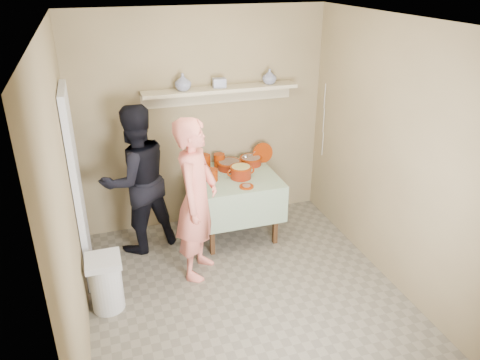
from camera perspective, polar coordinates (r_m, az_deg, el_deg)
name	(u,v)px	position (r m, az deg, el deg)	size (l,w,h in m)	color
ground	(249,300)	(4.74, 1.10, -14.44)	(3.50, 3.50, 0.00)	#6D6556
tile_panel	(78,188)	(4.85, -19.19, -0.98)	(0.06, 0.70, 2.00)	silver
plate_stack_a	(205,162)	(5.60, -4.31, 2.23)	(0.13, 0.13, 0.18)	maroon
plate_stack_b	(219,160)	(5.66, -2.54, 2.43)	(0.13, 0.13, 0.16)	maroon
bowl_stack	(212,175)	(5.30, -3.46, 0.62)	(0.14, 0.14, 0.14)	maroon
empty_bowl	(209,173)	(5.45, -3.80, 0.81)	(0.16, 0.16, 0.05)	maroon
propped_lid	(263,153)	(5.78, 2.78, 3.32)	(0.26, 0.26, 0.02)	maroon
vase_right	(269,76)	(5.60, 3.61, 12.49)	(0.17, 0.17, 0.17)	navy
vase_left	(183,82)	(5.31, -6.98, 11.77)	(0.18, 0.18, 0.19)	navy
ceramic_box	(219,83)	(5.42, -2.55, 11.74)	(0.15, 0.10, 0.10)	navy
person_cook	(197,200)	(4.70, -5.33, -2.40)	(0.62, 0.41, 1.71)	#EF7967
person_helper	(136,180)	(5.25, -12.52, 0.03)	(0.82, 0.64, 1.69)	black
room_shell	(251,147)	(3.92, 1.29, 4.10)	(3.04, 3.54, 2.62)	#907D58
serving_table	(234,185)	(5.49, -0.71, -0.57)	(0.97, 0.97, 0.76)	#4C2D16
cazuela_meat_a	(229,164)	(5.60, -1.34, 1.92)	(0.30, 0.30, 0.10)	#620F02
cazuela_meat_b	(251,160)	(5.72, 1.33, 2.43)	(0.28, 0.28, 0.10)	#620F02
ladle	(246,157)	(5.67, 0.71, 2.82)	(0.08, 0.26, 0.19)	silver
cazuela_rice	(241,171)	(5.35, 0.10, 1.09)	(0.33, 0.25, 0.14)	#620F02
front_plate	(246,186)	(5.15, 0.80, -0.77)	(0.16, 0.16, 0.03)	maroon
wall_shelf	(220,91)	(5.47, -2.46, 10.79)	(1.80, 0.25, 0.21)	#C3B591
trash_bin	(106,283)	(4.65, -16.02, -11.99)	(0.32, 0.32, 0.56)	silver
electrical_cord	(324,120)	(5.89, 10.17, 7.17)	(0.01, 0.05, 0.90)	silver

